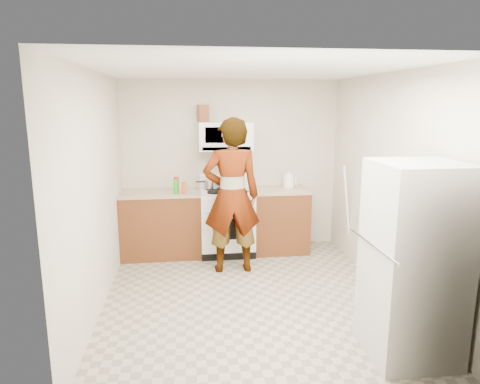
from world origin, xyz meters
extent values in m
plane|color=gray|center=(0.00, 0.00, 0.00)|extent=(3.60, 3.60, 0.00)
cube|color=beige|center=(0.00, 1.79, 1.25)|extent=(3.20, 0.02, 2.50)
cube|color=beige|center=(1.59, 0.00, 1.25)|extent=(0.02, 3.60, 2.50)
cube|color=brown|center=(-1.04, 1.49, 0.45)|extent=(1.12, 0.62, 0.90)
cube|color=tan|center=(-1.04, 1.49, 0.92)|extent=(1.14, 0.64, 0.03)
cube|color=brown|center=(0.68, 1.49, 0.45)|extent=(0.80, 0.62, 0.90)
cube|color=tan|center=(0.68, 1.49, 0.92)|extent=(0.82, 0.64, 0.03)
cube|color=white|center=(-0.10, 1.48, 0.45)|extent=(0.76, 0.65, 0.90)
cube|color=white|center=(-0.10, 1.48, 0.92)|extent=(0.76, 0.62, 0.03)
cube|color=white|center=(-0.10, 1.76, 1.03)|extent=(0.76, 0.08, 0.20)
cube|color=white|center=(-0.10, 1.61, 1.70)|extent=(0.76, 0.38, 0.40)
imported|color=tan|center=(-0.10, 0.80, 1.00)|extent=(0.73, 0.48, 2.00)
cube|color=silver|center=(1.21, -1.32, 0.85)|extent=(0.71, 0.71, 1.70)
cylinder|color=white|center=(0.84, 1.59, 1.03)|extent=(0.19, 0.19, 0.19)
cube|color=brown|center=(-0.41, 1.65, 2.02)|extent=(0.17, 0.17, 0.24)
cylinder|color=#ABAAAE|center=(-0.31, 1.60, 1.01)|extent=(0.26, 0.26, 0.11)
cube|color=silver|center=(0.09, 1.37, 0.96)|extent=(0.28, 0.20, 0.05)
cylinder|color=red|center=(-0.81, 1.35, 1.05)|extent=(0.08, 0.08, 0.23)
cylinder|color=#D15217|center=(-0.70, 1.31, 1.02)|extent=(0.06, 0.06, 0.17)
cylinder|color=#1D971B|center=(-0.82, 1.32, 1.04)|extent=(0.07, 0.07, 0.21)
cylinder|color=silver|center=(-0.68, 1.43, 0.94)|extent=(0.35, 0.35, 0.01)
cylinder|color=white|center=(1.56, 1.04, 0.67)|extent=(0.26, 0.18, 1.33)
camera|label=1|loc=(-0.66, -4.51, 2.16)|focal=32.00mm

